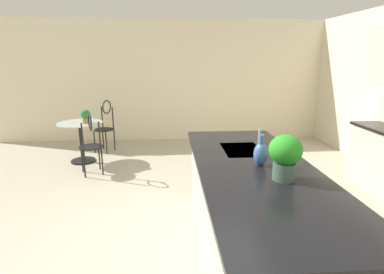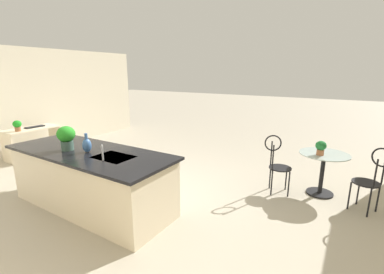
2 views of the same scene
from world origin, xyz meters
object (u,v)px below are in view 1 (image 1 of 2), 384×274
at_px(chair_near_window, 91,141).
at_px(potted_plant_on_table, 86,116).
at_px(vase_on_counter, 261,154).
at_px(chair_by_island, 105,124).
at_px(bistro_table, 81,138).
at_px(potted_plant_counter_near, 285,154).

relative_size(chair_near_window, potted_plant_on_table, 4.35).
bearing_deg(vase_on_counter, chair_near_window, -137.37).
height_order(chair_by_island, potted_plant_on_table, chair_by_island).
distance_m(bistro_table, potted_plant_on_table, 0.45).
bearing_deg(potted_plant_on_table, chair_by_island, 166.34).
bearing_deg(chair_by_island, chair_near_window, 1.59).
xyz_separation_m(chair_near_window, vase_on_counter, (2.27, 2.09, 0.46)).
height_order(chair_by_island, vase_on_counter, vase_on_counter).
bearing_deg(vase_on_counter, bistro_table, -140.54).
xyz_separation_m(chair_by_island, potted_plant_counter_near, (3.98, 2.22, 0.56)).
bearing_deg(potted_plant_on_table, chair_near_window, 18.91).
bearing_deg(potted_plant_on_table, vase_on_counter, 38.48).
relative_size(bistro_table, potted_plant_counter_near, 2.15).
distance_m(potted_plant_on_table, potted_plant_counter_near, 4.04).
bearing_deg(bistro_table, potted_plant_counter_near, 37.34).
relative_size(potted_plant_counter_near, vase_on_counter, 1.29).
distance_m(potted_plant_on_table, vase_on_counter, 3.71).
bearing_deg(chair_near_window, potted_plant_on_table, -161.09).
bearing_deg(chair_near_window, potted_plant_counter_near, 39.74).
height_order(bistro_table, potted_plant_counter_near, potted_plant_counter_near).
xyz_separation_m(bistro_table, chair_near_window, (0.69, 0.34, 0.13)).
relative_size(chair_near_window, vase_on_counter, 3.62).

